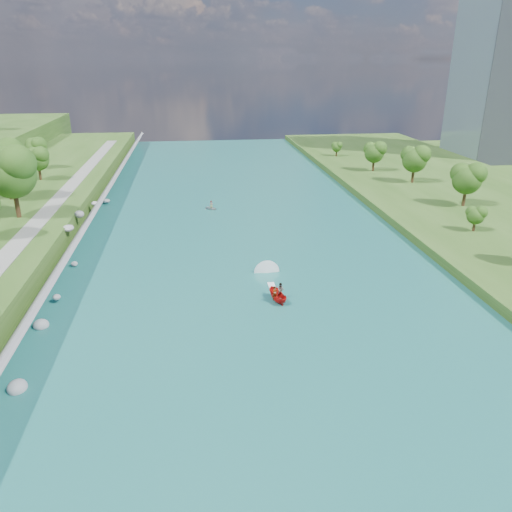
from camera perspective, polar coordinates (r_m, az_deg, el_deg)
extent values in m
plane|color=#2D5119|center=(54.74, 1.50, -9.09)|extent=(260.00, 260.00, 0.00)
cube|color=#1A6358|center=(72.48, -0.90, -1.03)|extent=(55.00, 240.00, 0.10)
cube|color=slate|center=(73.79, -21.28, -0.69)|extent=(3.54, 236.00, 4.05)
ellipsoid|color=gray|center=(51.38, -25.63, -13.41)|extent=(1.77, 2.04, 1.41)
ellipsoid|color=gray|center=(61.01, -23.37, -7.27)|extent=(1.75, 1.74, 1.35)
ellipsoid|color=gray|center=(65.80, -21.84, -4.39)|extent=(0.98, 1.05, 0.70)
ellipsoid|color=gray|center=(76.31, -20.05, -0.85)|extent=(0.92, 1.10, 0.70)
ellipsoid|color=gray|center=(83.76, -20.68, 3.00)|extent=(1.73, 2.24, 0.95)
ellipsoid|color=gray|center=(89.96, -19.55, 4.52)|extent=(1.61, 1.30, 1.28)
ellipsoid|color=gray|center=(100.68, -17.95, 5.73)|extent=(1.36, 1.54, 0.78)
ellipsoid|color=gray|center=(107.89, -16.73, 6.05)|extent=(1.50, 1.42, 0.84)
cube|color=gray|center=(75.14, -26.37, 0.32)|extent=(3.00, 200.00, 0.10)
cube|color=gray|center=(167.65, 26.87, 20.16)|extent=(22.00, 22.00, 60.00)
ellipsoid|color=#164412|center=(90.19, -26.13, 8.23)|extent=(8.33, 8.33, 13.88)
ellipsoid|color=#164412|center=(103.17, -26.74, 9.40)|extent=(7.98, 7.98, 13.30)
ellipsoid|color=#164412|center=(118.34, -23.67, 9.97)|extent=(5.05, 5.05, 8.42)
ellipsoid|color=#164412|center=(131.49, -23.82, 11.02)|extent=(5.22, 5.22, 8.70)
ellipsoid|color=#164412|center=(89.12, 23.81, 4.17)|extent=(3.04, 3.04, 5.06)
ellipsoid|color=#164412|center=(103.70, 22.96, 7.93)|extent=(5.92, 5.92, 9.87)
ellipsoid|color=#164412|center=(120.34, 17.67, 10.33)|extent=(5.98, 5.98, 9.96)
ellipsoid|color=#164412|center=(130.82, 13.37, 11.31)|extent=(5.25, 5.25, 8.75)
ellipsoid|color=#164412|center=(150.11, 9.20, 12.13)|extent=(2.95, 2.95, 4.91)
imported|color=#B8120E|center=(61.56, 2.47, -4.54)|extent=(2.31, 4.01, 1.46)
imported|color=#66605B|center=(60.92, 2.17, -4.29)|extent=(0.78, 0.68, 1.80)
imported|color=#66605B|center=(61.86, 2.85, -3.88)|extent=(1.00, 0.84, 1.81)
cube|color=white|center=(64.53, 2.01, -3.94)|extent=(0.90, 5.00, 0.06)
imported|color=#999DA1|center=(99.98, -5.12, 5.51)|extent=(3.25, 3.27, 0.56)
imported|color=#66605B|center=(99.79, -5.14, 5.89)|extent=(0.77, 0.56, 1.46)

